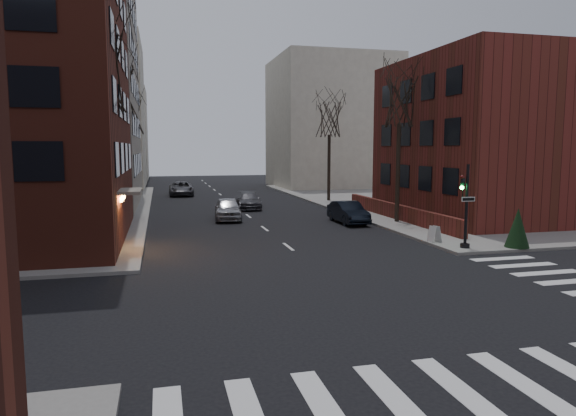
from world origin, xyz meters
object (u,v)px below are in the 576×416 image
object	(u,v)px
traffic_signal	(465,211)
car_lane_gray	(249,201)
tree_left_c	(130,116)
tree_right_b	(329,118)
streetlamp_near	(126,159)
car_lane_silver	(228,209)
car_lane_far	(181,189)
sandwich_board	(434,234)
tree_left_b	(119,91)
tree_left_a	(99,73)
evergreen_shrub	(518,228)
streetlamp_far	(139,155)
parked_sedan	(348,212)
tree_right_a	(400,99)

from	to	relation	value
traffic_signal	car_lane_gray	bearing A→B (deg)	110.10
tree_left_c	tree_right_b	distance (m)	19.34
traffic_signal	streetlamp_near	distance (m)	20.86
car_lane_silver	car_lane_far	distance (m)	19.32
sandwich_board	tree_left_b	bearing A→B (deg)	126.24
tree_left_a	car_lane_far	world-z (taller)	tree_left_a
tree_left_a	evergreen_shrub	distance (m)	21.38
tree_right_b	streetlamp_far	world-z (taller)	tree_right_b
sandwich_board	tree_right_b	bearing A→B (deg)	75.76
traffic_signal	tree_left_c	world-z (taller)	tree_left_c
car_lane_gray	car_lane_silver	bearing A→B (deg)	-107.40
parked_sedan	car_lane_silver	size ratio (longest dim) A/B	0.97
tree_left_b	evergreen_shrub	xyz separation A→B (m)	(19.30, -17.50, -7.81)
traffic_signal	tree_right_b	bearing A→B (deg)	87.85
tree_left_a	tree_left_c	size ratio (longest dim) A/B	1.06
evergreen_shrub	tree_right_a	bearing A→B (deg)	100.15
traffic_signal	sandwich_board	bearing A→B (deg)	108.55
tree_right_a	parked_sedan	distance (m)	7.97
traffic_signal	streetlamp_near	size ratio (longest dim) A/B	0.64
streetlamp_near	parked_sedan	size ratio (longest dim) A/B	1.45
tree_left_c	sandwich_board	xyz separation A→B (m)	(16.16, -29.28, -7.46)
streetlamp_far	traffic_signal	bearing A→B (deg)	-63.94
tree_right_a	streetlamp_far	distance (m)	29.65
tree_left_c	parked_sedan	bearing A→B (deg)	-55.38
streetlamp_near	tree_left_c	bearing A→B (deg)	91.91
car_lane_silver	sandwich_board	xyz separation A→B (m)	(9.04, -11.75, -0.19)
car_lane_gray	traffic_signal	bearing A→B (deg)	-64.92
parked_sedan	car_lane_silver	world-z (taller)	car_lane_silver
tree_left_b	car_lane_far	world-z (taller)	tree_left_b
traffic_signal	tree_left_a	size ratio (longest dim) A/B	0.39
tree_left_b	streetlamp_far	world-z (taller)	tree_left_b
tree_right_b	car_lane_silver	xyz separation A→B (m)	(-10.48, -9.52, -6.83)
tree_left_a	tree_right_a	distance (m)	18.05
streetlamp_far	car_lane_far	bearing A→B (deg)	-4.87
tree_left_b	car_lane_silver	xyz separation A→B (m)	(7.12, -3.52, -8.15)
tree_left_b	traffic_signal	bearing A→B (deg)	-45.46
tree_left_b	car_lane_gray	size ratio (longest dim) A/B	2.36
streetlamp_far	sandwich_board	world-z (taller)	streetlamp_far
car_lane_gray	car_lane_far	world-z (taller)	car_lane_far
traffic_signal	evergreen_shrub	size ratio (longest dim) A/B	2.10
car_lane_gray	sandwich_board	xyz separation A→B (m)	(6.56, -17.77, -0.10)
streetlamp_far	parked_sedan	bearing A→B (deg)	-58.84
traffic_signal	parked_sedan	world-z (taller)	traffic_signal
streetlamp_near	car_lane_far	distance (m)	20.38
traffic_signal	parked_sedan	size ratio (longest dim) A/B	0.92
traffic_signal	evergreen_shrub	xyz separation A→B (m)	(2.56, -0.49, -0.81)
tree_left_a	tree_left_b	world-z (taller)	tree_left_b
traffic_signal	tree_right_a	distance (m)	10.92
evergreen_shrub	sandwich_board	bearing A→B (deg)	144.73
tree_right_b	sandwich_board	size ratio (longest dim) A/B	11.02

